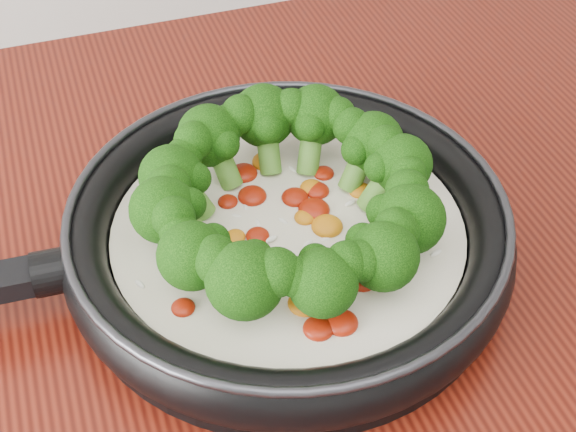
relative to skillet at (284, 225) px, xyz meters
name	(u,v)px	position (x,y,z in m)	size (l,w,h in m)	color
skillet	(284,225)	(0.00, 0.00, 0.00)	(0.58, 0.38, 0.11)	black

